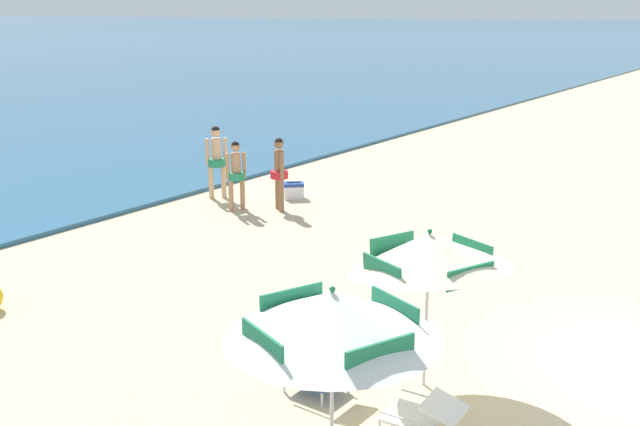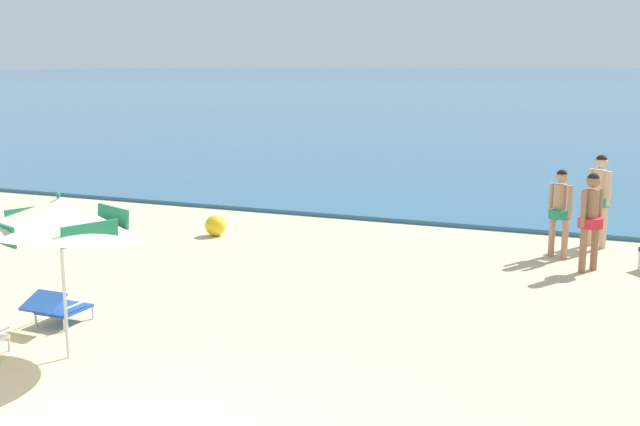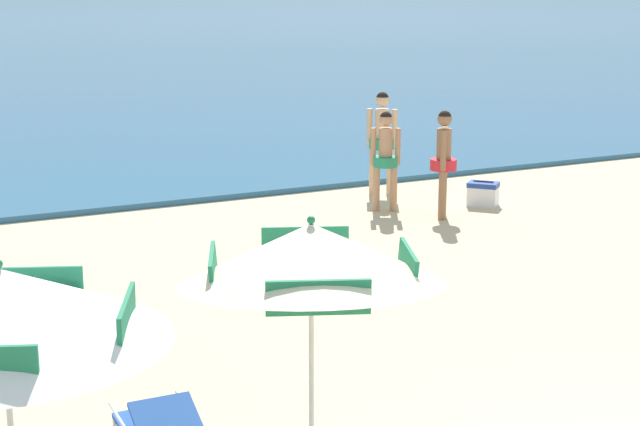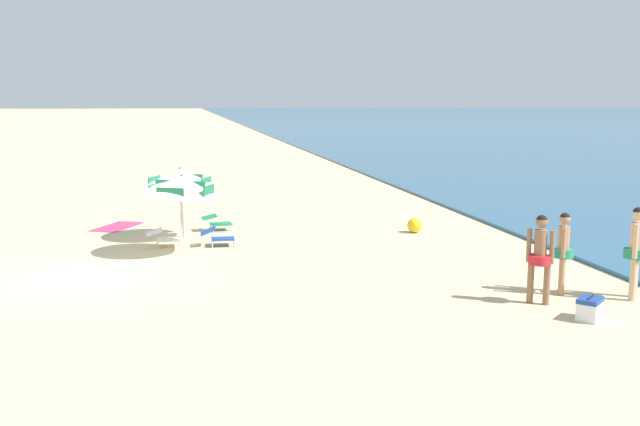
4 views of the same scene
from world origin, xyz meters
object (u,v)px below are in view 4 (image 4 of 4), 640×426
Objects in this scene: person_standing_near_shore at (563,247)px; beach_ball at (415,225)px; beach_umbrella_striped_main at (180,178)px; lounge_chair_beside_umbrella at (218,236)px; person_wading_in at (636,246)px; cooler_box at (590,309)px; lounge_chair_under_umbrella at (163,237)px; beach_towel at (117,227)px; person_standing_beside at (540,253)px; beach_umbrella_striped_second at (182,185)px; lounge_chair_facing_sea at (217,221)px.

person_standing_near_shore is 3.75× the size of beach_ball.
beach_ball is (0.41, 6.69, -1.49)m from beach_umbrella_striped_main.
beach_ball is at bearing 98.18° from lounge_chair_beside_umbrella.
person_wading_in is 2.07m from cooler_box.
cooler_box is (7.72, 7.52, -0.08)m from lounge_chair_under_umbrella.
lounge_chair_beside_umbrella is 4.52m from beach_towel.
person_standing_beside is at bearing 40.68° from beach_umbrella_striped_main.
beach_towel is (-2.63, -8.65, -0.21)m from beach_ball.
cooler_box is 0.33× the size of beach_towel.
lounge_chair_under_umbrella is at bearing 24.16° from beach_towel.
person_standing_near_shore reaches higher than cooler_box.
person_standing_beside reaches higher than lounge_chair_beside_umbrella.
beach_umbrella_striped_main reaches higher than person_standing_near_shore.
person_wading_in is 14.61m from beach_towel.
beach_umbrella_striped_second reaches higher than beach_umbrella_striped_main.
lounge_chair_beside_umbrella is 0.50× the size of person_wading_in.
person_standing_near_shore is at bearing 46.19° from beach_umbrella_striped_main.
person_standing_near_shore reaches higher than lounge_chair_facing_sea.
beach_umbrella_striped_main is 3.24× the size of lounge_chair_facing_sea.
beach_umbrella_striped_second reaches higher than lounge_chair_under_umbrella.
beach_umbrella_striped_second is at bearing 24.74° from beach_towel.
person_standing_beside is (6.64, 7.12, 0.71)m from lounge_chair_under_umbrella.
beach_umbrella_striped_main is 1.64× the size of beach_towel.
person_standing_beside is 3.92× the size of beach_ball.
lounge_chair_under_umbrella is at bearing -135.75° from cooler_box.
beach_towel is at bearing -106.93° from beach_ball.
cooler_box is (1.04, -1.58, -0.84)m from person_wading_in.
person_wading_in is (5.63, 8.58, -0.71)m from beach_umbrella_striped_second.
beach_umbrella_striped_second is 1.41× the size of beach_towel.
person_standing_near_shore is (7.17, 7.47, -0.76)m from beach_umbrella_striped_main.
lounge_chair_beside_umbrella is at bearing -141.16° from cooler_box.
lounge_chair_under_umbrella is 1.00× the size of lounge_chair_beside_umbrella.
lounge_chair_facing_sea reaches higher than beach_towel.
person_standing_beside is at bearing 41.28° from lounge_chair_beside_umbrella.
person_standing_near_shore is 0.91× the size of beach_towel.
cooler_box is (9.83, 6.03, -0.08)m from lounge_chair_facing_sea.
beach_umbrella_striped_main is at bearing -93.53° from beach_ball.
lounge_chair_facing_sea is 10.43m from person_standing_near_shore.
beach_ball is (-7.33, 0.04, -0.77)m from person_standing_beside.
cooler_box is at bearing 39.21° from beach_towel.
lounge_chair_under_umbrella is 10.01m from person_standing_near_shore.
beach_towel is (-9.39, -9.43, -0.94)m from person_standing_near_shore.
beach_umbrella_striped_second reaches higher than person_standing_near_shore.
lounge_chair_facing_sea is at bearing -147.26° from person_standing_beside.
person_wading_in is at bearing 88.88° from person_standing_beside.
person_standing_near_shore is 0.96× the size of person_standing_beside.
beach_umbrella_striped_main is 4.89× the size of cooler_box.
lounge_chair_beside_umbrella is at bearing 135.93° from beach_umbrella_striped_second.
person_wading_in reaches higher than lounge_chair_facing_sea.
person_wading_in is (7.78, 8.64, -0.66)m from beach_umbrella_striped_main.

